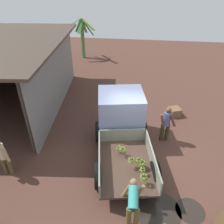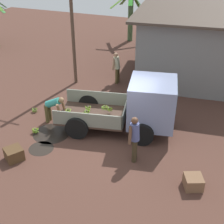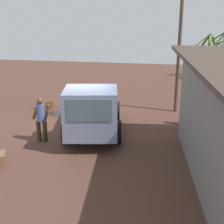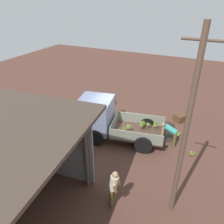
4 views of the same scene
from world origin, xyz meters
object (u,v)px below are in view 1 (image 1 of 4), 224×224
object	(u,v)px
cargo_truck	(121,119)
person_foreground_visitor	(166,123)
person_worker_loading	(133,202)
person_bystander_near_shed	(3,156)
wooden_crate_1	(175,112)

from	to	relation	value
cargo_truck	person_foreground_visitor	world-z (taller)	cargo_truck
person_foreground_visitor	person_worker_loading	xyz separation A→B (m)	(-3.74, 1.15, -0.20)
cargo_truck	person_worker_loading	distance (m)	3.57
person_foreground_visitor	person_bystander_near_shed	distance (m)	6.28
cargo_truck	wooden_crate_1	bearing A→B (deg)	-57.36
cargo_truck	person_foreground_visitor	distance (m)	1.87
cargo_truck	person_bystander_near_shed	size ratio (longest dim) A/B	2.95
person_foreground_visitor	cargo_truck	bearing A→B (deg)	-93.76
person_foreground_visitor	wooden_crate_1	size ratio (longest dim) A/B	3.12
cargo_truck	wooden_crate_1	world-z (taller)	cargo_truck
person_bystander_near_shed	wooden_crate_1	size ratio (longest dim) A/B	2.98
cargo_truck	person_worker_loading	size ratio (longest dim) A/B	3.96
person_worker_loading	wooden_crate_1	size ratio (longest dim) A/B	2.22
wooden_crate_1	person_foreground_visitor	bearing A→B (deg)	162.69
cargo_truck	wooden_crate_1	size ratio (longest dim) A/B	8.79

